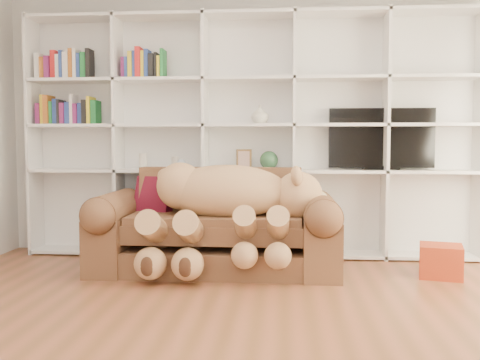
# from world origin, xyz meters

# --- Properties ---
(floor) EXTENTS (5.00, 5.00, 0.00)m
(floor) POSITION_xyz_m (0.00, 0.00, 0.00)
(floor) COLOR brown
(floor) RESTS_ON ground
(wall_back) EXTENTS (5.00, 0.02, 2.70)m
(wall_back) POSITION_xyz_m (0.00, 2.50, 1.35)
(wall_back) COLOR silver
(wall_back) RESTS_ON floor
(bookshelf) EXTENTS (4.43, 0.35, 2.40)m
(bookshelf) POSITION_xyz_m (-0.24, 2.36, 1.31)
(bookshelf) COLOR white
(bookshelf) RESTS_ON floor
(sofa) EXTENTS (2.13, 0.92, 0.90)m
(sofa) POSITION_xyz_m (-0.25, 1.69, 0.34)
(sofa) COLOR brown
(sofa) RESTS_ON floor
(teddy_bear) EXTENTS (1.57, 0.87, 0.91)m
(teddy_bear) POSITION_xyz_m (-0.14, 1.51, 0.62)
(teddy_bear) COLOR tan
(teddy_bear) RESTS_ON sofa
(throw_pillow) EXTENTS (0.40, 0.31, 0.38)m
(throw_pillow) POSITION_xyz_m (-0.85, 1.84, 0.63)
(throw_pillow) COLOR maroon
(throw_pillow) RESTS_ON sofa
(gift_box) EXTENTS (0.41, 0.39, 0.27)m
(gift_box) POSITION_xyz_m (1.66, 1.57, 0.14)
(gift_box) COLOR #B03617
(gift_box) RESTS_ON floor
(tv) EXTENTS (1.01, 0.18, 0.60)m
(tv) POSITION_xyz_m (1.29, 2.35, 1.16)
(tv) COLOR black
(tv) RESTS_ON bookshelf
(picture_frame) EXTENTS (0.15, 0.06, 0.19)m
(picture_frame) POSITION_xyz_m (-0.05, 2.30, 0.97)
(picture_frame) COLOR brown
(picture_frame) RESTS_ON bookshelf
(green_vase) EXTENTS (0.18, 0.18, 0.18)m
(green_vase) POSITION_xyz_m (0.20, 2.30, 0.96)
(green_vase) COLOR #2E5A37
(green_vase) RESTS_ON bookshelf
(figurine_tall) EXTENTS (0.10, 0.10, 0.16)m
(figurine_tall) POSITION_xyz_m (-1.07, 2.30, 0.94)
(figurine_tall) COLOR beige
(figurine_tall) RESTS_ON bookshelf
(figurine_short) EXTENTS (0.08, 0.08, 0.13)m
(figurine_short) POSITION_xyz_m (-0.75, 2.30, 0.93)
(figurine_short) COLOR beige
(figurine_short) RESTS_ON bookshelf
(snow_globe) EXTENTS (0.09, 0.09, 0.09)m
(snow_globe) POSITION_xyz_m (-0.68, 2.30, 0.92)
(snow_globe) COLOR silver
(snow_globe) RESTS_ON bookshelf
(shelf_vase) EXTENTS (0.23, 0.23, 0.18)m
(shelf_vase) POSITION_xyz_m (0.11, 2.30, 1.41)
(shelf_vase) COLOR beige
(shelf_vase) RESTS_ON bookshelf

